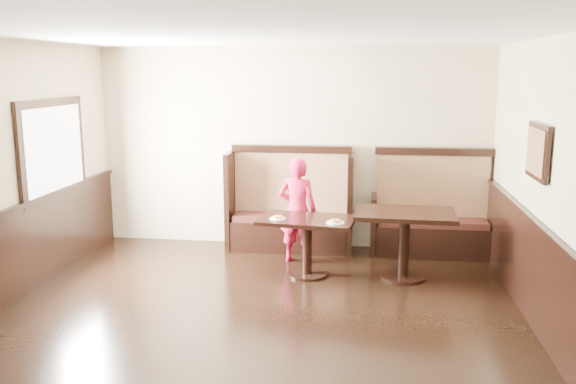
% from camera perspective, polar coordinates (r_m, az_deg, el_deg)
% --- Properties ---
extents(ground, '(7.00, 7.00, 0.00)m').
position_cam_1_polar(ground, '(5.66, -4.18, -14.72)').
color(ground, black).
rests_on(ground, ground).
extents(room_shell, '(7.00, 7.00, 7.00)m').
position_cam_1_polar(room_shell, '(5.72, -6.65, -7.21)').
color(room_shell, beige).
rests_on(room_shell, ground).
extents(booth_main, '(1.75, 0.72, 1.45)m').
position_cam_1_polar(booth_main, '(8.56, 0.21, -1.86)').
color(booth_main, black).
rests_on(booth_main, ground).
extents(booth_neighbor, '(1.65, 0.72, 1.45)m').
position_cam_1_polar(booth_neighbor, '(8.55, 13.29, -2.50)').
color(booth_neighbor, black).
rests_on(booth_neighbor, ground).
extents(table_main, '(1.22, 0.85, 0.72)m').
position_cam_1_polar(table_main, '(7.42, 1.81, -3.72)').
color(table_main, black).
rests_on(table_main, ground).
extents(table_neighbor, '(1.22, 0.83, 0.83)m').
position_cam_1_polar(table_neighbor, '(7.44, 10.84, -3.38)').
color(table_neighbor, black).
rests_on(table_neighbor, ground).
extents(child, '(0.53, 0.38, 1.39)m').
position_cam_1_polar(child, '(7.92, 0.89, -1.72)').
color(child, '#C1143E').
rests_on(child, ground).
extents(pizza_plate_left, '(0.20, 0.20, 0.04)m').
position_cam_1_polar(pizza_plate_left, '(7.33, -0.96, -2.43)').
color(pizza_plate_left, white).
rests_on(pizza_plate_left, table_main).
extents(pizza_plate_right, '(0.22, 0.22, 0.04)m').
position_cam_1_polar(pizza_plate_right, '(7.15, 4.45, -2.81)').
color(pizza_plate_right, white).
rests_on(pizza_plate_right, table_main).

